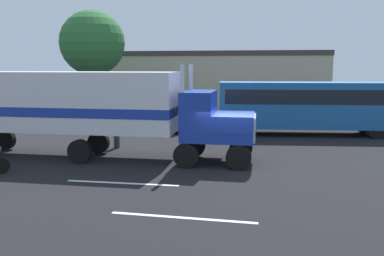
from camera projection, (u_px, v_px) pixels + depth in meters
The scene contains 9 objects.
ground_plane at pixel (227, 166), 18.03m from camera, with size 120.00×120.00×0.00m, color black.
lane_stripe_near at pixel (122, 183), 15.38m from camera, with size 4.40×0.16×0.01m, color silver.
lane_stripe_mid at pixel (183, 218), 11.87m from camera, with size 4.40×0.16×0.01m, color silver.
semi_truck at pixel (90, 106), 19.24m from camera, with size 14.26×3.44×4.50m.
person_bystander at pixel (117, 132), 21.94m from camera, with size 0.34×0.45×1.63m.
parked_bus at pixel (305, 103), 25.93m from camera, with size 11.25×4.03×3.40m.
parked_car at pixel (154, 120), 27.40m from camera, with size 4.66×2.61×1.57m.
tree_left at pixel (92, 43), 34.13m from camera, with size 5.46×5.46×9.08m.
building_backdrop at pixel (209, 78), 42.40m from camera, with size 24.25×7.05×5.89m.
Camera 1 is at (2.07, -17.51, 4.43)m, focal length 37.78 mm.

